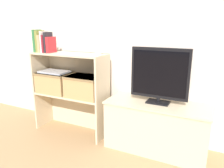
# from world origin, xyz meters

# --- Properties ---
(ground_plane) EXTENTS (16.00, 16.00, 0.00)m
(ground_plane) POSITION_xyz_m (0.00, 0.00, 0.00)
(ground_plane) COLOR #A37F56
(wall_back) EXTENTS (10.00, 0.05, 2.40)m
(wall_back) POSITION_xyz_m (0.00, 0.46, 1.20)
(wall_back) COLOR beige
(wall_back) RESTS_ON ground_plane
(tv_stand) EXTENTS (1.03, 0.44, 0.51)m
(tv_stand) POSITION_xyz_m (0.49, 0.21, 0.26)
(tv_stand) COLOR #CCB793
(tv_stand) RESTS_ON ground_plane
(tv) EXTENTS (0.57, 0.14, 0.55)m
(tv) POSITION_xyz_m (0.49, 0.21, 0.80)
(tv) COLOR black
(tv) RESTS_ON tv_stand
(bookshelf_lower_tier) EXTENTS (0.89, 0.32, 0.47)m
(bookshelf_lower_tier) POSITION_xyz_m (-0.55, 0.22, 0.30)
(bookshelf_lower_tier) COLOR #CCB793
(bookshelf_lower_tier) RESTS_ON ground_plane
(bookshelf_upper_tier) EXTENTS (0.89, 0.32, 0.48)m
(bookshelf_upper_tier) POSITION_xyz_m (-0.55, 0.22, 0.78)
(bookshelf_upper_tier) COLOR #CCB793
(bookshelf_upper_tier) RESTS_ON bookshelf_lower_tier
(book_forest) EXTENTS (0.03, 0.13, 0.26)m
(book_forest) POSITION_xyz_m (-0.95, 0.10, 1.09)
(book_forest) COLOR #286638
(book_forest) RESTS_ON bookshelf_upper_tier
(book_olive) EXTENTS (0.04, 0.13, 0.25)m
(book_olive) POSITION_xyz_m (-0.91, 0.10, 1.08)
(book_olive) COLOR olive
(book_olive) RESTS_ON bookshelf_upper_tier
(book_tan) EXTENTS (0.03, 0.15, 0.20)m
(book_tan) POSITION_xyz_m (-0.86, 0.10, 1.06)
(book_tan) COLOR tan
(book_tan) RESTS_ON bookshelf_upper_tier
(book_ivory) EXTENTS (0.02, 0.15, 0.24)m
(book_ivory) POSITION_xyz_m (-0.83, 0.10, 1.08)
(book_ivory) COLOR silver
(book_ivory) RESTS_ON bookshelf_upper_tier
(book_maroon) EXTENTS (0.02, 0.16, 0.20)m
(book_maroon) POSITION_xyz_m (-0.81, 0.10, 1.06)
(book_maroon) COLOR maroon
(book_maroon) RESTS_ON bookshelf_upper_tier
(book_charcoal) EXTENTS (0.02, 0.13, 0.23)m
(book_charcoal) POSITION_xyz_m (-0.78, 0.10, 1.07)
(book_charcoal) COLOR #232328
(book_charcoal) RESTS_ON bookshelf_upper_tier
(book_crimson) EXTENTS (0.04, 0.14, 0.18)m
(book_crimson) POSITION_xyz_m (-0.74, 0.10, 1.05)
(book_crimson) COLOR #B22328
(book_crimson) RESTS_ON bookshelf_upper_tier
(baby_monitor) EXTENTS (0.05, 0.03, 0.13)m
(baby_monitor) POSITION_xyz_m (-0.16, 0.16, 1.01)
(baby_monitor) COLOR white
(baby_monitor) RESTS_ON bookshelf_upper_tier
(storage_basket_left) EXTENTS (0.40, 0.29, 0.24)m
(storage_basket_left) POSITION_xyz_m (-0.76, 0.14, 0.61)
(storage_basket_left) COLOR tan
(storage_basket_left) RESTS_ON bookshelf_lower_tier
(storage_basket_right) EXTENTS (0.40, 0.29, 0.24)m
(storage_basket_right) POSITION_xyz_m (-0.33, 0.14, 0.61)
(storage_basket_right) COLOR tan
(storage_basket_right) RESTS_ON bookshelf_lower_tier
(laptop) EXTENTS (0.34, 0.22, 0.02)m
(laptop) POSITION_xyz_m (-0.76, 0.14, 0.73)
(laptop) COLOR #BCBCC1
(laptop) RESTS_ON storage_basket_left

